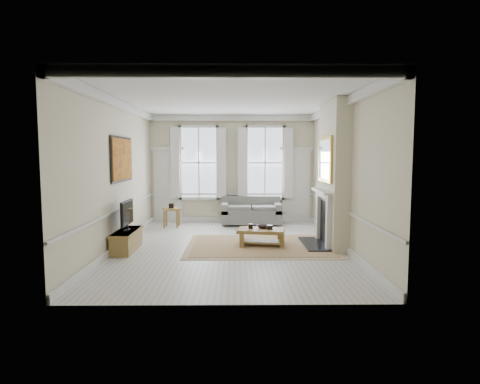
{
  "coord_description": "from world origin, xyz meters",
  "views": [
    {
      "loc": [
        0.12,
        -9.2,
        2.16
      ],
      "look_at": [
        0.22,
        0.53,
        1.25
      ],
      "focal_mm": 30.0,
      "sensor_mm": 36.0,
      "label": 1
    }
  ],
  "objects_px": {
    "sofa": "(251,213)",
    "coffee_table": "(261,232)",
    "side_table": "(172,212)",
    "tv_stand": "(127,241)"
  },
  "relations": [
    {
      "from": "side_table",
      "to": "tv_stand",
      "type": "height_order",
      "value": "side_table"
    },
    {
      "from": "coffee_table",
      "to": "tv_stand",
      "type": "distance_m",
      "value": 3.1
    },
    {
      "from": "sofa",
      "to": "coffee_table",
      "type": "bearing_deg",
      "value": -87.6
    },
    {
      "from": "sofa",
      "to": "side_table",
      "type": "xyz_separation_m",
      "value": [
        -2.4,
        -0.42,
        0.1
      ]
    },
    {
      "from": "coffee_table",
      "to": "tv_stand",
      "type": "xyz_separation_m",
      "value": [
        -3.06,
        -0.43,
        -0.1
      ]
    },
    {
      "from": "coffee_table",
      "to": "tv_stand",
      "type": "relative_size",
      "value": 0.92
    },
    {
      "from": "coffee_table",
      "to": "sofa",
      "type": "bearing_deg",
      "value": 102.09
    },
    {
      "from": "sofa",
      "to": "coffee_table",
      "type": "relative_size",
      "value": 1.54
    },
    {
      "from": "sofa",
      "to": "side_table",
      "type": "height_order",
      "value": "sofa"
    },
    {
      "from": "sofa",
      "to": "side_table",
      "type": "distance_m",
      "value": 2.44
    }
  ]
}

